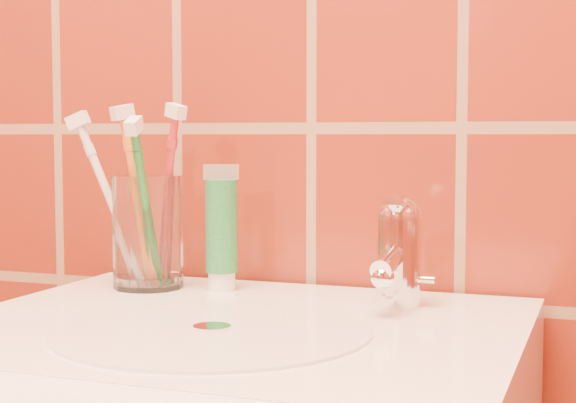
% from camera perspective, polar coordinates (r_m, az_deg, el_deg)
% --- Properties ---
extents(glass_tumbler, '(0.09, 0.09, 0.14)m').
position_cam_1_polar(glass_tumbler, '(1.07, -9.04, -1.95)').
color(glass_tumbler, white).
rests_on(glass_tumbler, pedestal_sink).
extents(toothpaste_tube, '(0.04, 0.04, 0.15)m').
position_cam_1_polar(toothpaste_tube, '(1.04, -4.32, -1.95)').
color(toothpaste_tube, white).
rests_on(toothpaste_tube, pedestal_sink).
extents(faucet, '(0.05, 0.11, 0.12)m').
position_cam_1_polar(faucet, '(0.95, 7.13, -2.96)').
color(faucet, white).
rests_on(faucet, pedestal_sink).
extents(toothbrush_0, '(0.09, 0.10, 0.23)m').
position_cam_1_polar(toothbrush_0, '(1.05, -9.67, 0.11)').
color(toothbrush_0, orange).
rests_on(toothbrush_0, glass_tumbler).
extents(toothbrush_1, '(0.06, 0.16, 0.23)m').
position_cam_1_polar(toothbrush_1, '(1.03, -9.16, -0.40)').
color(toothbrush_1, '#20792D').
rests_on(toothbrush_1, glass_tumbler).
extents(toothbrush_2, '(0.11, 0.10, 0.23)m').
position_cam_1_polar(toothbrush_2, '(1.05, -7.90, 0.19)').
color(toothbrush_2, '#B1262B').
rests_on(toothbrush_2, glass_tumbler).
extents(toothbrush_3, '(0.13, 0.12, 0.21)m').
position_cam_1_polar(toothbrush_3, '(1.07, -11.34, -0.06)').
color(toothbrush_3, silver).
rests_on(toothbrush_3, glass_tumbler).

